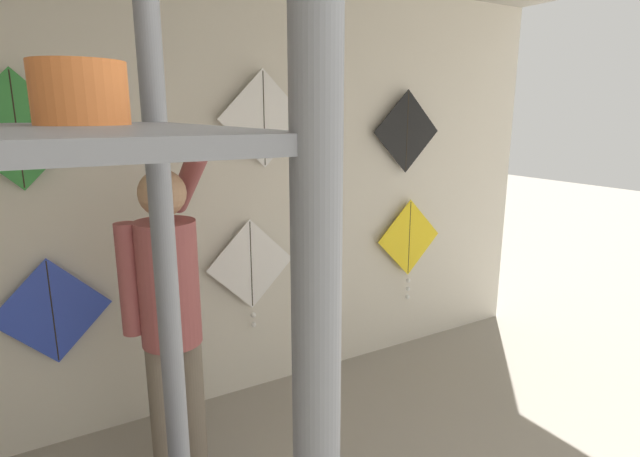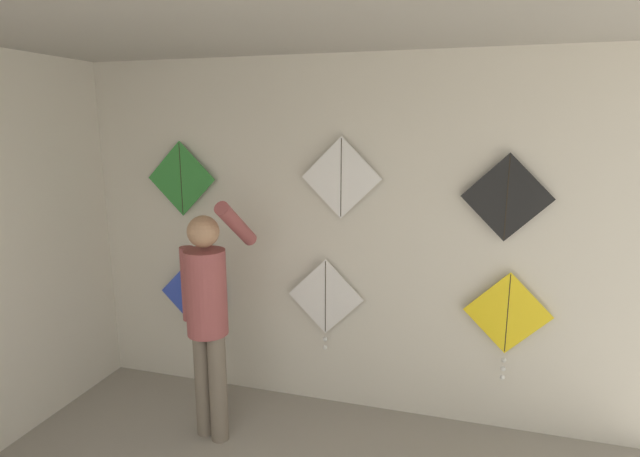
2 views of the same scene
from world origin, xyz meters
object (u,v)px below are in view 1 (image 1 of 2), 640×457
kite_2 (409,242)px  kite_3 (17,130)px  shopkeeper (170,305)px  kite_4 (264,119)px  kite_5 (407,132)px  kite_1 (251,267)px  kite_0 (52,311)px

kite_2 → kite_3: size_ratio=1.34×
shopkeeper → kite_2: 2.16m
kite_4 → kite_5: size_ratio=1.00×
kite_5 → kite_4: bearing=180.0°
kite_1 → kite_2: 1.37m
shopkeeper → kite_5: kite_5 is taller
kite_0 → kite_2: 2.56m
shopkeeper → kite_2: (2.06, 0.64, -0.09)m
kite_0 → kite_1: (1.19, -0.00, 0.07)m
kite_3 → kite_1: bearing=-0.0°
shopkeeper → kite_3: size_ratio=2.89×
shopkeeper → kite_4: kite_4 is taller
shopkeeper → kite_0: (-0.50, 0.64, -0.16)m
shopkeeper → kite_2: size_ratio=2.16×
kite_1 → kite_3: size_ratio=1.22×
kite_2 → kite_4: kite_4 is taller
kite_3 → kite_2: bearing=-0.0°
kite_0 → kite_2: bearing=-0.0°
kite_3 → shopkeeper: bearing=-49.2°
kite_0 → kite_4: 1.68m
kite_4 → shopkeeper: bearing=-141.8°
kite_0 → kite_1: size_ratio=0.82×
kite_4 → kite_5: bearing=0.0°
shopkeeper → kite_0: size_ratio=2.89×
kite_0 → kite_1: bearing=-0.0°
shopkeeper → kite_1: (0.69, 0.64, -0.09)m
shopkeeper → kite_2: shopkeeper is taller
kite_0 → kite_2: (2.56, -0.00, 0.06)m
kite_0 → kite_3: bearing=180.0°
shopkeeper → kite_5: 2.23m
shopkeeper → kite_3: 1.19m
kite_0 → kite_1: 1.19m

